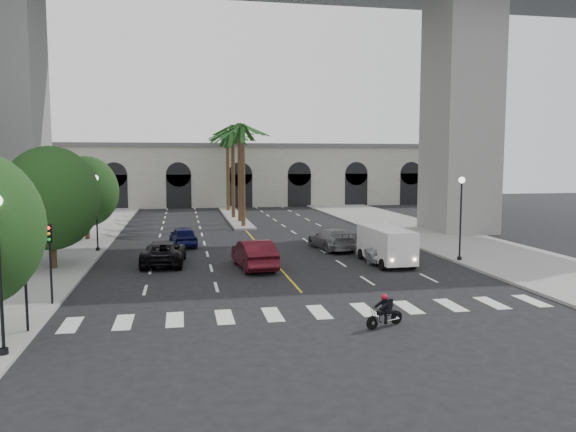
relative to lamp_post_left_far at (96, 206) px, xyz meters
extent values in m
plane|color=black|center=(11.40, -16.00, -3.22)|extent=(140.00, 140.00, 0.00)
cube|color=gray|center=(-3.60, -1.00, -3.15)|extent=(8.00, 100.00, 0.15)
cube|color=gray|center=(26.40, -1.00, -3.15)|extent=(8.00, 100.00, 0.15)
cube|color=gray|center=(11.40, 22.00, -3.12)|extent=(2.00, 24.00, 0.20)
cube|color=beige|center=(11.40, 39.00, 0.78)|extent=(70.00, 10.00, 8.00)
cube|color=slate|center=(11.40, 39.00, 5.03)|extent=(71.00, 10.50, 0.50)
cube|color=gray|center=(29.90, 6.00, 7.18)|extent=(5.00, 6.00, 20.80)
cube|color=gray|center=(-7.10, 6.00, 7.18)|extent=(5.00, 6.00, 20.80)
cylinder|color=#47331E|center=(11.40, 12.00, 1.53)|extent=(0.40, 0.40, 9.50)
cylinder|color=#47331E|center=(11.50, 16.00, 1.68)|extent=(0.40, 0.40, 9.80)
cylinder|color=#47331E|center=(11.20, 20.00, 1.43)|extent=(0.40, 0.40, 9.30)
cylinder|color=#47331E|center=(11.55, 24.00, 1.83)|extent=(0.40, 0.40, 10.10)
cylinder|color=#47331E|center=(11.30, 28.00, 1.58)|extent=(0.40, 0.40, 9.60)
cylinder|color=#47331E|center=(11.60, 32.00, 1.73)|extent=(0.40, 0.40, 9.90)
cylinder|color=#382616|center=(-1.60, -6.00, -2.00)|extent=(0.36, 0.36, 2.45)
ellipsoid|color=#133311|center=(-1.60, -6.00, 0.99)|extent=(5.44, 5.44, 5.98)
cylinder|color=#382616|center=(-1.60, 6.00, -2.09)|extent=(0.36, 0.36, 2.27)
ellipsoid|color=#133311|center=(-1.60, 6.00, 0.68)|extent=(5.04, 5.04, 5.54)
cylinder|color=black|center=(0.00, -21.00, -3.04)|extent=(0.28, 0.28, 0.36)
cylinder|color=black|center=(0.00, -21.00, -0.62)|extent=(0.11, 0.11, 5.00)
cylinder|color=black|center=(0.00, 0.00, -3.04)|extent=(0.28, 0.28, 0.36)
cylinder|color=black|center=(0.00, 0.00, -0.62)|extent=(0.11, 0.11, 5.00)
sphere|color=white|center=(0.00, 0.00, 1.93)|extent=(0.40, 0.40, 0.40)
cylinder|color=black|center=(22.80, -8.00, -3.04)|extent=(0.28, 0.28, 0.36)
cylinder|color=black|center=(22.80, -8.00, -0.62)|extent=(0.11, 0.11, 5.00)
sphere|color=white|center=(22.80, -8.00, 1.93)|extent=(0.40, 0.40, 0.40)
cylinder|color=black|center=(0.10, -18.50, -1.47)|extent=(0.10, 0.10, 3.50)
cube|color=black|center=(0.10, -18.50, 0.03)|extent=(0.25, 0.18, 0.80)
cylinder|color=black|center=(0.10, -14.50, -1.47)|extent=(0.10, 0.10, 3.50)
cube|color=black|center=(0.10, -14.50, 0.03)|extent=(0.25, 0.18, 0.80)
cylinder|color=black|center=(12.80, -20.25, -2.96)|extent=(0.52, 0.29, 0.53)
cylinder|color=black|center=(13.96, -19.75, -2.96)|extent=(0.52, 0.29, 0.53)
cube|color=silver|center=(13.42, -19.98, -2.89)|extent=(0.42, 0.37, 0.23)
cube|color=black|center=(13.30, -20.04, -2.64)|extent=(0.52, 0.37, 0.18)
cube|color=black|center=(13.66, -19.88, -2.67)|extent=(0.45, 0.35, 0.11)
cylinder|color=black|center=(12.97, -20.18, -2.44)|extent=(0.22, 0.46, 0.03)
cube|color=black|center=(13.48, -19.96, -2.34)|extent=(0.34, 0.40, 0.46)
cube|color=black|center=(13.61, -19.90, -2.29)|extent=(0.22, 0.29, 0.34)
sphere|color=red|center=(13.36, -20.01, -2.04)|extent=(0.23, 0.23, 0.23)
imported|color=#B9BABE|center=(17.90, -6.59, -2.42)|extent=(2.25, 4.81, 1.59)
imported|color=#490E17|center=(9.90, -7.57, -2.36)|extent=(2.31, 5.38, 1.72)
imported|color=black|center=(4.63, -5.31, -2.48)|extent=(2.80, 5.49, 1.48)
imported|color=slate|center=(16.24, -1.77, -2.45)|extent=(2.79, 5.53, 1.54)
imported|color=#0F1146|center=(5.82, 1.84, -2.48)|extent=(2.24, 4.54, 1.49)
cube|color=white|center=(18.06, -7.67, -1.96)|extent=(2.07, 5.30, 1.95)
cube|color=black|center=(18.12, -10.15, -1.71)|extent=(1.81, 0.29, 0.83)
cylinder|color=black|center=(17.18, -9.54, -2.88)|extent=(0.29, 0.69, 0.68)
cylinder|color=black|center=(19.03, -9.50, -2.88)|extent=(0.29, 0.69, 0.68)
cylinder|color=black|center=(17.09, -5.84, -2.88)|extent=(0.29, 0.69, 0.68)
cylinder|color=black|center=(18.94, -5.80, -2.88)|extent=(0.29, 0.69, 0.68)
imported|color=black|center=(-2.51, -11.61, -2.26)|extent=(0.96, 0.86, 1.62)
camera|label=1|loc=(5.77, -40.05, 3.26)|focal=35.00mm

